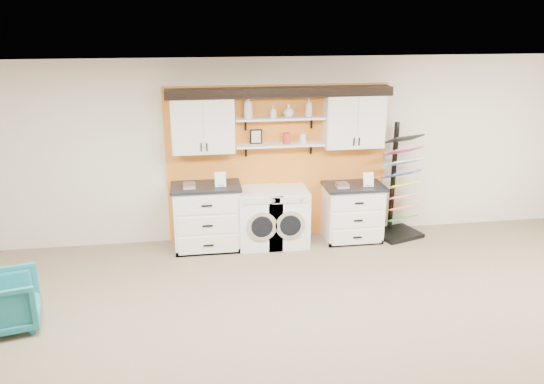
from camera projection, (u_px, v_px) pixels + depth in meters
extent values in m
plane|color=white|center=(364.00, 94.00, 3.96)|extent=(10.00, 10.00, 0.00)
plane|color=beige|center=(278.00, 150.00, 8.15)|extent=(10.00, 0.00, 10.00)
cube|color=orange|center=(278.00, 163.00, 8.18)|extent=(3.40, 0.07, 2.40)
cube|color=white|center=(203.00, 124.00, 7.65)|extent=(0.90, 0.34, 0.84)
cube|color=white|center=(187.00, 127.00, 7.46)|extent=(0.42, 0.01, 0.78)
cube|color=white|center=(219.00, 126.00, 7.52)|extent=(0.42, 0.01, 0.78)
cube|color=white|center=(354.00, 119.00, 7.97)|extent=(0.90, 0.34, 0.84)
cube|color=white|center=(343.00, 122.00, 7.78)|extent=(0.42, 0.01, 0.78)
cube|color=white|center=(372.00, 121.00, 7.84)|extent=(0.42, 0.01, 0.78)
cube|color=white|center=(280.00, 145.00, 7.92)|extent=(1.32, 0.28, 0.03)
cube|color=white|center=(280.00, 118.00, 7.80)|extent=(1.32, 0.28, 0.03)
cube|color=black|center=(280.00, 91.00, 7.69)|extent=(3.30, 0.40, 0.10)
cube|color=black|center=(282.00, 97.00, 7.53)|extent=(3.30, 0.04, 0.04)
cube|color=black|center=(256.00, 137.00, 7.88)|extent=(0.18, 0.02, 0.22)
cube|color=beige|center=(256.00, 137.00, 7.87)|extent=(0.14, 0.01, 0.18)
cylinder|color=red|center=(286.00, 138.00, 7.91)|extent=(0.11, 0.11, 0.16)
cylinder|color=silver|center=(303.00, 138.00, 7.95)|extent=(0.10, 0.10, 0.14)
cube|color=white|center=(207.00, 218.00, 7.95)|extent=(0.96, 0.60, 0.96)
cube|color=black|center=(209.00, 252.00, 7.84)|extent=(0.96, 0.06, 0.07)
cube|color=black|center=(206.00, 186.00, 7.79)|extent=(1.02, 0.66, 0.04)
cube|color=white|center=(207.00, 205.00, 7.57)|extent=(0.87, 0.02, 0.27)
cube|color=white|center=(208.00, 225.00, 7.66)|extent=(0.87, 0.02, 0.27)
cube|color=white|center=(208.00, 245.00, 7.76)|extent=(0.87, 0.02, 0.27)
cube|color=white|center=(352.00, 213.00, 8.29)|extent=(0.86, 0.60, 0.86)
cube|color=black|center=(356.00, 243.00, 8.16)|extent=(0.86, 0.06, 0.07)
cube|color=black|center=(354.00, 186.00, 8.15)|extent=(0.92, 0.66, 0.04)
cube|color=white|center=(359.00, 203.00, 7.91)|extent=(0.78, 0.02, 0.24)
cube|color=white|center=(358.00, 220.00, 8.00)|extent=(0.78, 0.02, 0.24)
cube|color=white|center=(357.00, 237.00, 8.09)|extent=(0.78, 0.02, 0.24)
cube|color=white|center=(259.00, 217.00, 8.07)|extent=(0.64, 0.66, 0.89)
cube|color=silver|center=(262.00, 201.00, 7.64)|extent=(0.54, 0.02, 0.09)
cylinder|color=silver|center=(262.00, 226.00, 7.76)|extent=(0.45, 0.05, 0.45)
cylinder|color=black|center=(262.00, 227.00, 7.74)|extent=(0.32, 0.03, 0.32)
cube|color=white|center=(286.00, 216.00, 8.14)|extent=(0.63, 0.66, 0.88)
cube|color=silver|center=(290.00, 200.00, 7.70)|extent=(0.54, 0.02, 0.09)
cylinder|color=silver|center=(290.00, 225.00, 7.83)|extent=(0.44, 0.05, 0.44)
cylinder|color=black|center=(290.00, 226.00, 7.80)|extent=(0.32, 0.03, 0.32)
cube|color=black|center=(397.00, 234.00, 8.52)|extent=(0.80, 0.73, 0.07)
cube|color=black|center=(393.00, 177.00, 8.41)|extent=(0.07, 0.07, 1.76)
cube|color=#2B8725|center=(397.00, 219.00, 8.47)|extent=(0.62, 0.47, 0.16)
cube|color=orange|center=(398.00, 208.00, 8.41)|extent=(0.62, 0.47, 0.16)
cube|color=pink|center=(399.00, 197.00, 8.35)|extent=(0.62, 0.47, 0.16)
cube|color=#C8FF1A|center=(400.00, 186.00, 8.29)|extent=(0.62, 0.47, 0.16)
cube|color=#2E47A1|center=(401.00, 174.00, 8.23)|extent=(0.62, 0.47, 0.16)
cube|color=silver|center=(402.00, 163.00, 8.17)|extent=(0.62, 0.47, 0.16)
cube|color=#AE4859|center=(403.00, 151.00, 8.11)|extent=(0.62, 0.47, 0.16)
cube|color=black|center=(404.00, 139.00, 8.05)|extent=(0.62, 0.47, 0.16)
imported|color=#1B727E|center=(6.00, 302.00, 5.93)|extent=(0.82, 0.81, 0.63)
imported|color=silver|center=(248.00, 106.00, 7.67)|extent=(0.14, 0.14, 0.34)
imported|color=silver|center=(273.00, 112.00, 7.75)|extent=(0.10, 0.09, 0.17)
imported|color=silver|center=(288.00, 111.00, 7.78)|extent=(0.17, 0.17, 0.19)
imported|color=silver|center=(309.00, 107.00, 7.81)|extent=(0.12, 0.12, 0.28)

